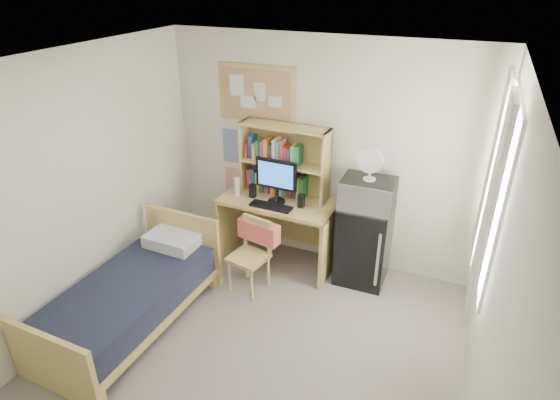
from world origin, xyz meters
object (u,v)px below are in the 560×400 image
at_px(bulletin_board, 257,94).
at_px(mini_fridge, 364,243).
at_px(desk_chair, 248,257).
at_px(microwave, 368,194).
at_px(desk_fan, 371,165).
at_px(monitor, 276,182).
at_px(speaker_right, 301,201).
at_px(desk, 279,231).
at_px(bed, 130,304).
at_px(speaker_left, 253,191).

distance_m(bulletin_board, mini_fridge, 2.04).
xyz_separation_m(bulletin_board, desk_chair, (0.31, -0.95, -1.51)).
xyz_separation_m(desk_chair, mini_fridge, (1.09, 0.68, 0.05)).
relative_size(mini_fridge, microwave, 1.68).
distance_m(desk_chair, desk_fan, 1.61).
bearing_deg(bulletin_board, monitor, -44.18).
bearing_deg(mini_fridge, speaker_right, -169.85).
distance_m(desk, bed, 1.84).
distance_m(bulletin_board, bed, 2.60).
height_order(bulletin_board, desk_chair, bulletin_board).
xyz_separation_m(bed, desk_fan, (1.90, 1.63, 1.15)).
bearing_deg(microwave, speaker_right, -171.45).
xyz_separation_m(monitor, speaker_left, (-0.30, 0.01, -0.17)).
bearing_deg(microwave, bulletin_board, 167.69).
bearing_deg(desk_chair, microwave, 42.37).
bearing_deg(bed, speaker_right, 53.49).
xyz_separation_m(desk, mini_fridge, (1.00, 0.06, 0.05)).
relative_size(bulletin_board, bed, 0.52).
xyz_separation_m(mini_fridge, desk_fan, (0.00, -0.02, 0.94)).
height_order(desk, speaker_left, speaker_left).
bearing_deg(monitor, desk_fan, 7.76).
bearing_deg(mini_fridge, speaker_left, -175.64).
bearing_deg(monitor, speaker_left, -180.00).
xyz_separation_m(desk, speaker_right, (0.30, -0.07, 0.49)).
bearing_deg(mini_fridge, monitor, -173.60).
xyz_separation_m(mini_fridge, speaker_right, (-0.70, -0.13, 0.45)).
relative_size(bulletin_board, mini_fridge, 1.03).
relative_size(mini_fridge, speaker_right, 5.88).
height_order(speaker_left, speaker_right, same).
bearing_deg(speaker_right, desk, 168.69).
bearing_deg(desk_chair, bed, -118.79).
bearing_deg(speaker_left, mini_fridge, 6.86).
bearing_deg(desk_fan, microwave, 0.00).
bearing_deg(desk, bed, -117.75).
height_order(bulletin_board, speaker_right, bulletin_board).
height_order(bulletin_board, desk, bulletin_board).
relative_size(bulletin_board, microwave, 1.72).
distance_m(bulletin_board, desk, 1.60).
distance_m(bed, speaker_right, 2.05).
relative_size(desk_chair, mini_fridge, 0.89).
xyz_separation_m(monitor, desk_fan, (1.00, 0.10, 0.32)).
relative_size(monitor, speaker_right, 3.23).
height_order(mini_fridge, speaker_right, speaker_right).
bearing_deg(desk, microwave, 4.34).
relative_size(bulletin_board, desk_chair, 1.15).
relative_size(mini_fridge, monitor, 1.82).
bearing_deg(bed, desk_fan, 42.51).
relative_size(speaker_left, desk_fan, 0.48).
bearing_deg(mini_fridge, bulletin_board, 168.48).
bearing_deg(speaker_right, bed, -126.46).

